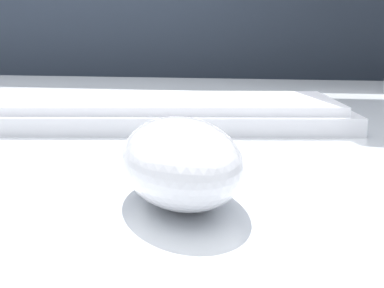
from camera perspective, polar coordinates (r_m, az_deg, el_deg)
name	(u,v)px	position (r m, az deg, el deg)	size (l,w,h in m)	color
partition_panel	(277,133)	(1.18, 9.11, 1.18)	(5.00, 0.03, 1.25)	#333D4C
computer_mouse_near	(181,161)	(0.27, -1.23, -1.79)	(0.09, 0.12, 0.04)	white
keyboard	(138,111)	(0.51, -5.80, 3.52)	(0.41, 0.21, 0.02)	white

